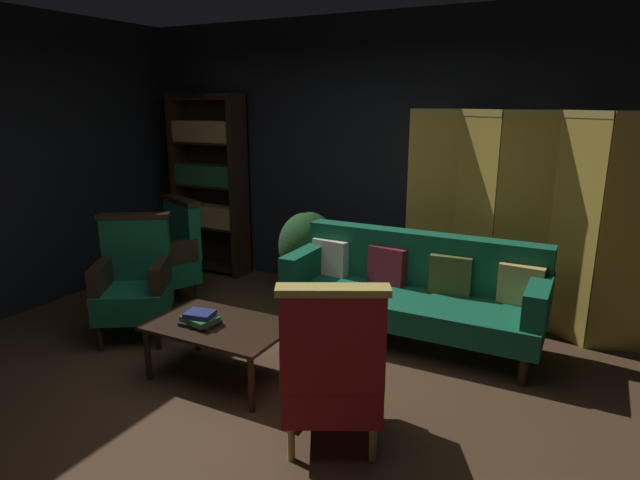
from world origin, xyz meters
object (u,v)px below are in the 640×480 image
potted_plant (308,249)px  book_black_cloth (200,323)px  folding_screen (522,219)px  book_navy_cloth (200,314)px  armchair_gilt_accent (332,368)px  armchair_wing_right (168,255)px  bookshelf (210,180)px  coffee_table (220,330)px  book_green_cloth (200,319)px  velvet_couch (414,287)px  armchair_wing_left (134,281)px

potted_plant → book_black_cloth: 1.84m
folding_screen → book_black_cloth: bearing=-132.5°
potted_plant → book_navy_cloth: (0.13, -1.84, -0.01)m
armchair_gilt_accent → armchair_wing_right: 2.80m
book_navy_cloth → armchair_wing_right: bearing=140.0°
bookshelf → coffee_table: bearing=-50.6°
folding_screen → potted_plant: size_ratio=2.35×
armchair_gilt_accent → book_green_cloth: (-1.17, 0.25, -0.02)m
book_green_cloth → potted_plant: bearing=94.0°
coffee_table → armchair_wing_right: armchair_wing_right is taller
folding_screen → velvet_couch: (-0.73, -0.65, -0.53)m
potted_plant → book_navy_cloth: 1.84m
velvet_couch → book_black_cloth: size_ratio=8.34×
coffee_table → armchair_wing_left: size_ratio=0.96×
velvet_couch → coffee_table: bearing=-128.2°
armchair_gilt_accent → armchair_wing_left: 2.24m
coffee_table → book_black_cloth: bearing=-146.2°
folding_screen → book_navy_cloth: (-1.86, -2.03, -0.48)m
armchair_gilt_accent → book_navy_cloth: size_ratio=5.35×
folding_screen → bookshelf: bearing=178.6°
bookshelf → book_green_cloth: bearing=-53.6°
book_navy_cloth → book_black_cloth: bearing=0.0°
armchair_gilt_accent → book_navy_cloth: armchair_gilt_accent is taller
book_green_cloth → velvet_couch: bearing=50.5°
coffee_table → book_green_cloth: book_green_cloth is taller
armchair_gilt_accent → book_green_cloth: 1.20m
potted_plant → book_navy_cloth: bearing=-86.0°
folding_screen → book_green_cloth: bearing=-132.5°
armchair_wing_right → armchair_gilt_accent: bearing=-28.4°
bookshelf → book_black_cloth: bookshelf is taller
velvet_couch → armchair_wing_left: size_ratio=2.04×
velvet_couch → book_black_cloth: 1.79m
velvet_couch → coffee_table: 1.66m
coffee_table → potted_plant: potted_plant is taller
armchair_wing_right → book_navy_cloth: armchair_wing_right is taller
book_green_cloth → coffee_table: bearing=33.8°
coffee_table → bookshelf: bearing=129.4°
book_green_cloth → folding_screen: bearing=47.5°
bookshelf → potted_plant: size_ratio=2.30×
armchair_wing_right → coffee_table: bearing=-35.7°
armchair_wing_right → book_black_cloth: 1.69m
bookshelf → book_green_cloth: 2.70m
armchair_wing_left → book_green_cloth: 1.05m
velvet_couch → armchair_gilt_accent: 1.63m
coffee_table → folding_screen: bearing=48.2°
armchair_wing_right → book_navy_cloth: 1.68m
velvet_couch → book_black_cloth: (-1.14, -1.38, -0.02)m
potted_plant → armchair_wing_right: bearing=-147.0°
armchair_wing_right → book_black_cloth: armchair_wing_right is taller
armchair_wing_left → armchair_wing_right: same height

